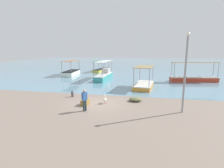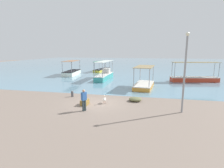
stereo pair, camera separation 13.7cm
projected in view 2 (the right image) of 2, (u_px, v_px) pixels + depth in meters
The scene contains 13 objects.
ground at pixel (97, 103), 15.34m from camera, with size 120.00×120.00×0.00m, color gray.
harbor_water at pixel (137, 64), 61.44m from camera, with size 110.00×90.00×0.00m, color #658EA5.
fishing_boat_far_right at pixel (194, 78), 25.96m from camera, with size 7.01×2.76×2.90m.
fishing_boat_outer at pixel (105, 75), 28.25m from camera, with size 1.65×6.79×2.91m.
fishing_boat_near_right at pixel (102, 69), 39.04m from camera, with size 2.44×6.51×2.26m.
fishing_boat_center at pixel (72, 72), 33.06m from camera, with size 2.63×5.96×2.69m.
fishing_boat_near_left at pixel (144, 84), 21.66m from camera, with size 2.59×5.11×2.67m.
pelican at pixel (105, 99), 15.31m from camera, with size 0.37×0.80×0.80m.
lamp_post at pixel (185, 69), 12.51m from camera, with size 0.28×0.28×5.84m.
mooring_bollard at pixel (72, 93), 17.54m from camera, with size 0.26×0.26×0.62m.
fisherman_standing at pixel (84, 99), 13.30m from camera, with size 0.39×0.46×1.69m.
net_pile at pixel (135, 99), 15.99m from camera, with size 1.17×1.00×0.39m, color #6B6C46.
cargo_crate at pixel (85, 102), 14.90m from camera, with size 0.83×0.56×0.46m, color olive.
Camera 2 is at (4.38, -14.14, 4.58)m, focal length 28.00 mm.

